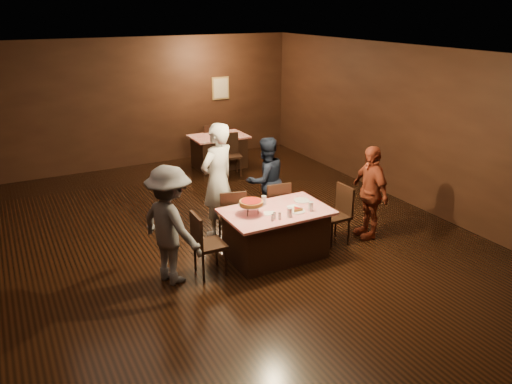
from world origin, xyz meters
TOP-DOWN VIEW (x-y plane):
  - room at (0.00, 0.01)m, footprint 10.00×10.04m
  - main_table at (0.57, -0.67)m, footprint 1.60×1.00m
  - back_table at (1.66, 3.92)m, footprint 1.30×0.90m
  - chair_far_left at (0.17, 0.08)m, footprint 0.51×0.51m
  - chair_far_right at (0.97, 0.08)m, footprint 0.47×0.47m
  - chair_end_left at (-0.53, -0.67)m, footprint 0.43×0.43m
  - chair_end_right at (1.67, -0.67)m, footprint 0.43×0.43m
  - chair_back_near at (1.66, 3.22)m, footprint 0.49×0.49m
  - chair_back_far at (1.66, 4.52)m, footprint 0.42×0.42m
  - diner_white_jacket at (0.13, 0.50)m, footprint 0.83×0.70m
  - diner_navy_hoodie at (1.08, 0.58)m, footprint 0.80×0.65m
  - diner_grey_knit at (-1.07, -0.61)m, footprint 0.98×1.25m
  - diner_red_shirt at (2.30, -0.75)m, footprint 0.50×0.96m
  - pizza_stand at (0.17, -0.62)m, footprint 0.38×0.38m
  - plate_with_slice at (0.82, -0.85)m, footprint 0.25×0.25m
  - plate_empty at (1.12, -0.52)m, footprint 0.25×0.25m
  - glass_front_left at (0.62, -0.97)m, footprint 0.08×0.08m
  - glass_front_right at (1.02, -0.92)m, footprint 0.08×0.08m
  - glass_back at (0.52, -0.37)m, footprint 0.08×0.08m
  - condiments at (0.39, -0.96)m, footprint 0.17×0.10m
  - napkin_center at (0.87, -0.67)m, footprint 0.19×0.19m
  - napkin_left at (0.42, -0.72)m, footprint 0.21×0.21m

SIDE VIEW (x-z plane):
  - main_table at x=0.57m, z-range 0.00..0.77m
  - back_table at x=1.66m, z-range 0.00..0.77m
  - chair_far_left at x=0.17m, z-range 0.00..0.95m
  - chair_far_right at x=0.97m, z-range 0.00..0.95m
  - chair_end_left at x=-0.53m, z-range 0.00..0.95m
  - chair_end_right at x=1.67m, z-range 0.00..0.95m
  - chair_back_near at x=1.66m, z-range 0.00..0.95m
  - chair_back_far at x=1.66m, z-range 0.00..0.95m
  - napkin_center at x=0.87m, z-range 0.77..0.78m
  - napkin_left at x=0.42m, z-range 0.77..0.78m
  - diner_navy_hoodie at x=1.08m, z-range 0.00..1.55m
  - plate_empty at x=1.12m, z-range 0.77..0.78m
  - diner_red_shirt at x=2.30m, z-range 0.00..1.57m
  - plate_with_slice at x=0.82m, z-range 0.76..0.83m
  - condiments at x=0.39m, z-range 0.77..0.87m
  - glass_front_left at x=0.62m, z-range 0.77..0.91m
  - glass_front_right at x=1.02m, z-range 0.77..0.91m
  - glass_back at x=0.52m, z-range 0.77..0.91m
  - diner_grey_knit at x=-1.07m, z-range 0.00..1.70m
  - pizza_stand at x=0.17m, z-range 0.84..1.06m
  - diner_white_jacket at x=0.13m, z-range 0.00..1.92m
  - room at x=0.00m, z-range 0.63..3.65m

